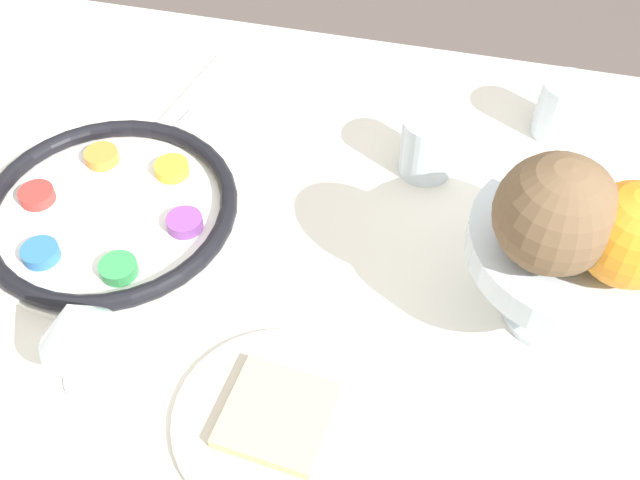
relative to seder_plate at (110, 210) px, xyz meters
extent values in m
cube|color=silver|center=(0.19, -0.06, -0.38)|extent=(1.30, 0.96, 0.72)
cylinder|color=white|center=(0.00, 0.00, -0.01)|extent=(0.29, 0.29, 0.01)
torus|color=black|center=(0.00, 0.00, 0.00)|extent=(0.29, 0.29, 0.02)
cylinder|color=#844299|center=(0.09, 0.00, 0.00)|extent=(0.04, 0.04, 0.01)
cylinder|color=gold|center=(0.05, 0.08, 0.00)|extent=(0.04, 0.04, 0.01)
cylinder|color=orange|center=(-0.05, 0.08, 0.00)|extent=(0.04, 0.04, 0.01)
cylinder|color=red|center=(-0.09, 0.00, 0.00)|extent=(0.04, 0.04, 0.01)
cylinder|color=#2D6BB7|center=(-0.05, -0.08, 0.00)|extent=(0.04, 0.04, 0.01)
cylinder|color=#33934C|center=(0.05, -0.08, 0.00)|extent=(0.04, 0.04, 0.01)
cylinder|color=silver|center=(0.07, -0.20, -0.01)|extent=(0.07, 0.07, 0.00)
cylinder|color=silver|center=(0.07, -0.20, 0.02)|extent=(0.01, 0.01, 0.06)
cone|color=silver|center=(0.07, -0.20, 0.08)|extent=(0.08, 0.08, 0.06)
cylinder|color=silver|center=(0.49, -0.02, -0.01)|extent=(0.10, 0.10, 0.01)
cylinder|color=silver|center=(0.49, -0.02, 0.04)|extent=(0.03, 0.03, 0.09)
cylinder|color=silver|center=(0.49, -0.02, 0.09)|extent=(0.20, 0.20, 0.03)
sphere|color=orange|center=(0.52, -0.05, 0.15)|extent=(0.09, 0.09, 0.09)
sphere|color=brown|center=(0.46, -0.05, 0.16)|extent=(0.11, 0.11, 0.11)
cylinder|color=beige|center=(0.25, -0.20, -0.01)|extent=(0.20, 0.20, 0.01)
cube|color=#D1B784|center=(0.25, -0.20, 0.00)|extent=(0.10, 0.10, 0.01)
cylinder|color=silver|center=(0.34, 0.17, 0.02)|extent=(0.06, 0.06, 0.08)
cylinder|color=silver|center=(0.49, 0.27, 0.02)|extent=(0.06, 0.06, 0.08)
cube|color=silver|center=(0.01, 0.24, -0.01)|extent=(0.05, 0.17, 0.01)
cube|color=silver|center=(0.04, 0.24, -0.01)|extent=(0.06, 0.17, 0.01)
camera|label=1|loc=(0.37, -0.51, 0.62)|focal=42.00mm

